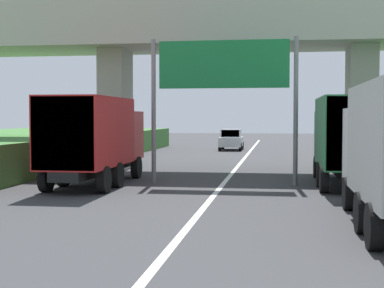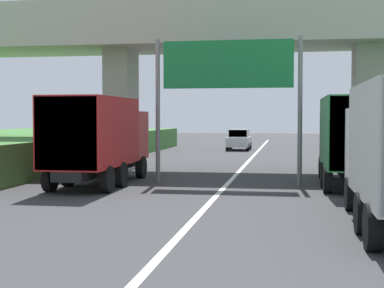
# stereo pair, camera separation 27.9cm
# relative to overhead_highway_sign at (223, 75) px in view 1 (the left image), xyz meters

# --- Properties ---
(lane_centre_stripe) EXTENTS (0.20, 90.82, 0.01)m
(lane_centre_stripe) POSITION_rel_overhead_highway_sign_xyz_m (0.00, -0.52, -4.36)
(lane_centre_stripe) COLOR white
(lane_centre_stripe) RESTS_ON ground
(overpass_bridge) EXTENTS (40.00, 4.80, 8.34)m
(overpass_bridge) POSITION_rel_overhead_highway_sign_xyz_m (0.00, 5.84, 2.00)
(overpass_bridge) COLOR #ADA89E
(overpass_bridge) RESTS_ON ground
(overhead_highway_sign) EXTENTS (5.88, 0.18, 5.84)m
(overhead_highway_sign) POSITION_rel_overhead_highway_sign_xyz_m (0.00, 0.00, 0.00)
(overhead_highway_sign) COLOR slate
(overhead_highway_sign) RESTS_ON ground
(truck_red) EXTENTS (2.44, 7.30, 3.44)m
(truck_red) POSITION_rel_overhead_highway_sign_xyz_m (-4.96, -1.18, -2.43)
(truck_red) COLOR black
(truck_red) RESTS_ON ground
(truck_green) EXTENTS (2.44, 7.30, 3.44)m
(truck_green) POSITION_rel_overhead_highway_sign_xyz_m (4.86, 0.09, -2.43)
(truck_green) COLOR black
(truck_green) RESTS_ON ground
(car_silver) EXTENTS (1.86, 4.10, 1.72)m
(car_silver) POSITION_rel_overhead_highway_sign_xyz_m (-1.61, 23.97, -3.51)
(car_silver) COLOR #B2B5B7
(car_silver) RESTS_ON ground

